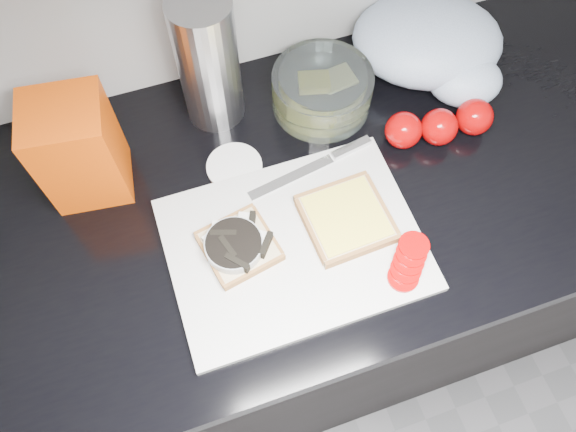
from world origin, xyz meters
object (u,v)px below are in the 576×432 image
object	(u,v)px
bread_bag	(79,150)
steel_canister	(208,63)
cutting_board	(294,244)
glass_bowl	(322,91)

from	to	relation	value
bread_bag	steel_canister	distance (m)	0.25
cutting_board	glass_bowl	size ratio (longest dim) A/B	2.21
cutting_board	steel_canister	xyz separation A→B (m)	(-0.04, 0.31, 0.12)
glass_bowl	bread_bag	distance (m)	0.43
glass_bowl	cutting_board	bearing A→B (deg)	-118.98
steel_canister	cutting_board	bearing A→B (deg)	-81.78
cutting_board	glass_bowl	xyz separation A→B (m)	(0.14, 0.26, 0.03)
glass_bowl	bread_bag	xyz separation A→B (m)	(-0.42, -0.03, 0.06)
glass_bowl	bread_bag	size ratio (longest dim) A/B	0.95
bread_bag	cutting_board	bearing A→B (deg)	-31.70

